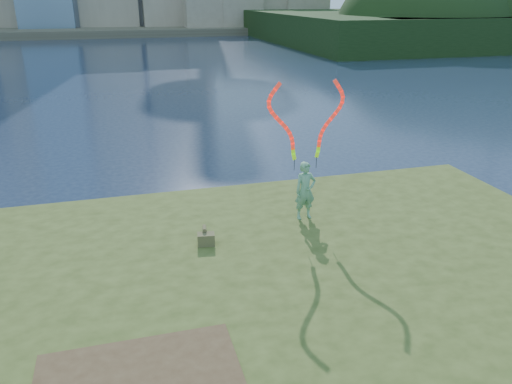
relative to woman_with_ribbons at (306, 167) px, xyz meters
name	(u,v)px	position (x,y,z in m)	size (l,w,h in m)	color
ground	(236,305)	(-2.46, -2.35, -2.22)	(320.00, 320.00, 0.00)	#18243C
grassy_knoll	(266,360)	(-2.46, -4.64, -1.88)	(20.00, 18.00, 0.80)	#354318
far_shore	(121,27)	(-2.46, 92.65, -1.62)	(320.00, 40.00, 1.20)	#484334
wooded_hill	(511,37)	(57.11, 57.61, -2.06)	(78.00, 50.00, 63.00)	black
woman_with_ribbons	(306,167)	(0.00, 0.00, 0.00)	(2.03, 0.41, 3.96)	#18723C
canvas_bag	(206,238)	(-2.83, -0.85, -1.26)	(0.45, 0.50, 0.39)	#4E4D28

